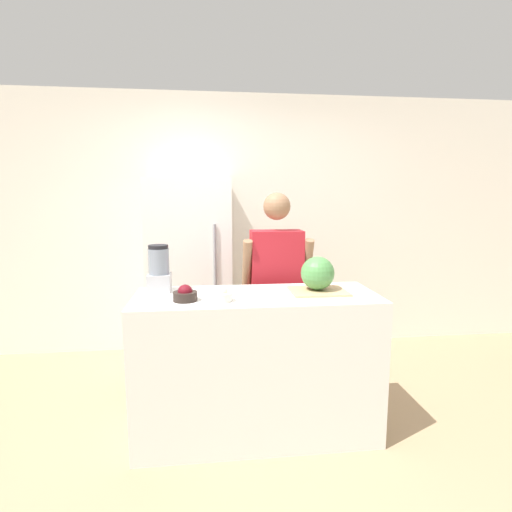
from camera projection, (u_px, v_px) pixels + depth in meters
ground_plane at (262, 459)px, 2.43m from camera, size 14.00×14.00×0.00m
wall_back at (238, 224)px, 4.14m from camera, size 8.00×0.06×2.60m
counter_island at (257, 364)px, 2.66m from camera, size 1.58×0.61×0.96m
refrigerator at (191, 272)px, 3.77m from camera, size 0.75×0.69×1.75m
person at (276, 293)px, 3.16m from camera, size 0.54×0.26×1.62m
cutting_board at (318, 291)px, 2.65m from camera, size 0.37×0.30×0.01m
watermelon at (318, 273)px, 2.65m from camera, size 0.22×0.22×0.22m
bowl_cherries at (185, 295)px, 2.43m from camera, size 0.15×0.15×0.10m
bowl_cream at (221, 295)px, 2.43m from camera, size 0.14×0.14×0.10m
blender at (159, 270)px, 2.65m from camera, size 0.15×0.15×0.31m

